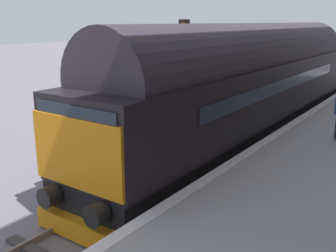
# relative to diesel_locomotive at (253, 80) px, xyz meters

# --- Properties ---
(ground_plane) EXTENTS (140.00, 140.00, 0.00)m
(ground_plane) POSITION_rel_diesel_locomotive_xyz_m (-0.00, -5.07, -2.48)
(ground_plane) COLOR slate
(ground_plane) RESTS_ON ground
(track_main) EXTENTS (2.50, 60.00, 0.15)m
(track_main) POSITION_rel_diesel_locomotive_xyz_m (-0.00, -5.07, -2.43)
(track_main) COLOR gray
(track_main) RESTS_ON ground
(station_platform) EXTENTS (4.00, 44.00, 1.01)m
(station_platform) POSITION_rel_diesel_locomotive_xyz_m (3.60, -5.07, -1.98)
(station_platform) COLOR #9B9CA2
(station_platform) RESTS_ON ground
(diesel_locomotive) EXTENTS (2.74, 18.86, 4.68)m
(diesel_locomotive) POSITION_rel_diesel_locomotive_xyz_m (0.00, 0.00, 0.00)
(diesel_locomotive) COLOR black
(diesel_locomotive) RESTS_ON ground
(signal_post_near) EXTENTS (0.44, 0.22, 4.81)m
(signal_post_near) POSITION_rel_diesel_locomotive_xyz_m (-2.09, -1.79, 0.65)
(signal_post_near) COLOR gray
(signal_post_near) RESTS_ON ground
(signal_post_mid) EXTENTS (0.44, 0.22, 4.41)m
(signal_post_mid) POSITION_rel_diesel_locomotive_xyz_m (-2.09, 7.86, 0.27)
(signal_post_mid) COLOR gray
(signal_post_mid) RESTS_ON ground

